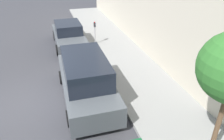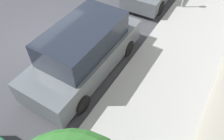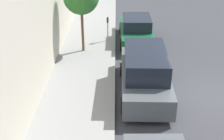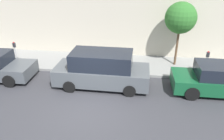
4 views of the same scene
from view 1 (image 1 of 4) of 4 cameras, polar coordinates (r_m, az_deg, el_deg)
ground_plane at (r=9.76m, az=-20.08°, el=-8.18°), size 60.00×60.00×0.00m
sidewalk at (r=10.43m, az=8.13°, el=-3.50°), size 3.00×32.00×0.15m
parked_minivan_second at (r=9.08m, az=-6.86°, el=-2.37°), size 2.02×4.92×1.90m
parked_sedan_third at (r=14.82m, az=-11.22°, el=8.90°), size 1.92×4.53×1.54m
parking_meter_far at (r=14.48m, az=-4.50°, el=10.28°), size 0.11×0.15×1.47m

